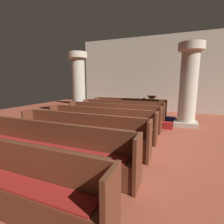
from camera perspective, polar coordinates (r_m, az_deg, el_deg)
ground_plane at (r=5.24m, az=5.99°, el=-10.13°), size 19.20×19.20×0.00m
back_wall at (r=10.90m, az=15.32°, el=12.14°), size 10.00×0.16×4.50m
pew_row_0 at (r=8.76m, az=5.72°, el=1.60°), size 3.73×0.46×0.96m
pew_row_1 at (r=7.68m, az=3.31°, el=0.41°), size 3.73×0.46×0.96m
pew_row_2 at (r=6.63m, az=0.13°, el=-1.15°), size 3.73×0.47×0.96m
pew_row_3 at (r=5.61m, az=-4.23°, el=-3.29°), size 3.73×0.46×0.96m
pew_row_4 at (r=4.64m, az=-10.51°, el=-6.30°), size 3.73×0.46×0.96m
pew_row_5 at (r=3.78m, az=-19.97°, el=-10.63°), size 3.73×0.47×0.96m
pillar_aisle_side at (r=7.58m, az=24.40°, el=8.62°), size 0.99×0.99×3.31m
pillar_far_side at (r=9.29m, az=-11.20°, el=9.46°), size 0.99×0.99×3.31m
lectern at (r=9.63m, az=13.14°, el=1.81°), size 0.48×0.45×1.08m
hymn_book at (r=8.71m, az=10.73°, el=4.50°), size 0.13×0.20×0.03m
kneeler_box_navy at (r=7.98m, az=19.13°, el=-2.55°), size 0.40×0.29×0.26m
kneeler_box_red at (r=6.98m, az=18.06°, el=-4.32°), size 0.42×0.29×0.26m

